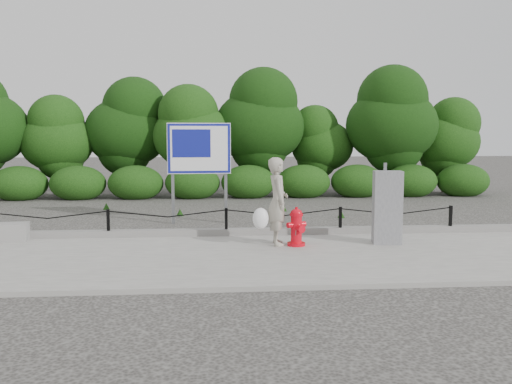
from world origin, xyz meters
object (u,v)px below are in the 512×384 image
Objects in this scene: utility_cabinet at (387,207)px; advertising_sign at (199,153)px; pedestrian at (277,202)px; fire_hydrant at (297,227)px.

advertising_sign reaches higher than utility_cabinet.
pedestrian reaches higher than utility_cabinet.
advertising_sign is at bearing 98.66° from fire_hydrant.
pedestrian is 1.08× the size of utility_cabinet.
utility_cabinet is at bearing -20.50° from fire_hydrant.
utility_cabinet reaches higher than fire_hydrant.
pedestrian is 0.68× the size of advertising_sign.
pedestrian is 3.68m from advertising_sign.
pedestrian is (-0.38, 0.12, 0.48)m from fire_hydrant.
fire_hydrant is 4.09m from advertising_sign.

